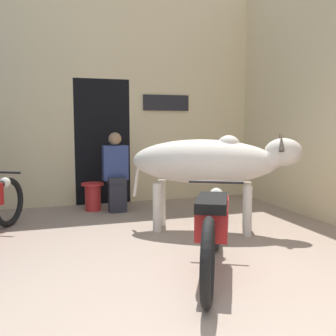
{
  "coord_description": "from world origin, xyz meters",
  "views": [
    {
      "loc": [
        -1.09,
        -2.44,
        1.41
      ],
      "look_at": [
        0.38,
        1.99,
        0.88
      ],
      "focal_mm": 42.0,
      "sensor_mm": 36.0,
      "label": 1
    }
  ],
  "objects_px": {
    "cow": "(210,162)",
    "shopkeeper_seated": "(116,170)",
    "motorcycle_near": "(213,225)",
    "plastic_stool": "(93,196)"
  },
  "relations": [
    {
      "from": "motorcycle_near",
      "to": "shopkeeper_seated",
      "type": "distance_m",
      "value": 2.97
    },
    {
      "from": "cow",
      "to": "shopkeeper_seated",
      "type": "distance_m",
      "value": 1.85
    },
    {
      "from": "shopkeeper_seated",
      "to": "plastic_stool",
      "type": "bearing_deg",
      "value": 158.72
    },
    {
      "from": "shopkeeper_seated",
      "to": "plastic_stool",
      "type": "xyz_separation_m",
      "value": [
        -0.36,
        0.14,
        -0.43
      ]
    },
    {
      "from": "cow",
      "to": "plastic_stool",
      "type": "bearing_deg",
      "value": 127.1
    },
    {
      "from": "motorcycle_near",
      "to": "cow",
      "type": "bearing_deg",
      "value": 66.85
    },
    {
      "from": "cow",
      "to": "shopkeeper_seated",
      "type": "relative_size",
      "value": 1.68
    },
    {
      "from": "cow",
      "to": "motorcycle_near",
      "type": "height_order",
      "value": "cow"
    },
    {
      "from": "cow",
      "to": "motorcycle_near",
      "type": "xyz_separation_m",
      "value": [
        -0.58,
        -1.36,
        -0.44
      ]
    },
    {
      "from": "motorcycle_near",
      "to": "shopkeeper_seated",
      "type": "xyz_separation_m",
      "value": [
        -0.36,
        2.94,
        0.21
      ]
    }
  ]
}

